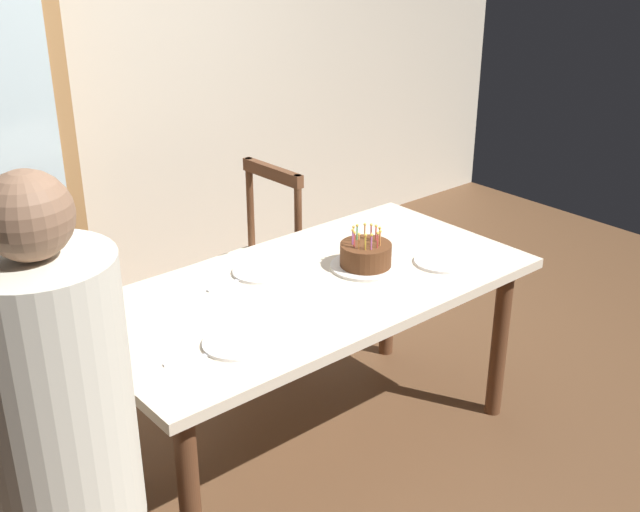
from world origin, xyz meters
The scene contains 12 objects.
ground centered at (0.00, 0.00, 0.00)m, with size 6.40×6.40×0.00m, color brown.
back_wall centered at (0.00, 1.85, 1.30)m, with size 6.40×0.10×2.60m, color beige.
dining_table centered at (0.00, 0.00, 0.66)m, with size 1.75×0.88×0.75m.
birthday_cake centered at (0.26, -0.03, 0.80)m, with size 0.28×0.28×0.17m.
plate_near_celebrant centered at (-0.48, -0.20, 0.76)m, with size 0.22×0.22×0.01m, color white.
plate_far_side centered at (-0.09, 0.20, 0.76)m, with size 0.22×0.22×0.01m, color white.
plate_near_guest centered at (0.52, -0.20, 0.76)m, with size 0.22×0.22×0.01m, color white.
fork_near_celebrant centered at (-0.64, -0.18, 0.76)m, with size 0.18×0.02×0.01m, color silver.
fork_far_side centered at (-0.25, 0.19, 0.76)m, with size 0.18×0.02×0.01m, color silver.
chair_spindle_back centered at (0.24, 0.76, 0.46)m, with size 0.46×0.46×0.95m.
chair_upholstered centered at (-1.26, -0.15, 0.53)m, with size 0.50×0.50×0.95m.
person_celebrant centered at (-1.24, -0.66, 0.92)m, with size 0.32×0.32×1.62m.
Camera 1 is at (-1.73, -2.10, 2.07)m, focal length 44.60 mm.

